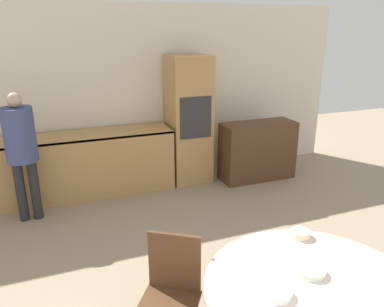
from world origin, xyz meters
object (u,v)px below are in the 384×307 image
(sideboard, at_px, (257,151))
(chair_far_left, at_px, (171,290))
(bowl_far, at_px, (300,234))
(bowl_centre, at_px, (311,271))
(oven_unit, at_px, (189,120))
(person_standing, at_px, (21,144))
(bowl_near, at_px, (278,293))

(sideboard, xyz_separation_m, chair_far_left, (-2.28, -2.68, 0.07))
(sideboard, height_order, bowl_far, sideboard)
(sideboard, relative_size, bowl_centre, 6.32)
(oven_unit, xyz_separation_m, bowl_far, (-0.29, -3.13, -0.14))
(chair_far_left, bearing_deg, person_standing, 145.91)
(oven_unit, distance_m, person_standing, 2.34)
(oven_unit, distance_m, bowl_near, 3.72)
(oven_unit, relative_size, sideboard, 1.65)
(sideboard, relative_size, bowl_far, 7.87)
(person_standing, bearing_deg, bowl_centre, -59.29)
(chair_far_left, distance_m, bowl_near, 0.80)
(bowl_far, bearing_deg, sideboard, 64.94)
(person_standing, height_order, bowl_far, person_standing)
(chair_far_left, bearing_deg, sideboard, 83.68)
(chair_far_left, xyz_separation_m, bowl_centre, (0.78, -0.49, 0.29))
(oven_unit, xyz_separation_m, sideboard, (1.00, -0.36, -0.50))
(bowl_near, distance_m, bowl_centre, 0.33)
(chair_far_left, height_order, person_standing, person_standing)
(bowl_near, bearing_deg, oven_unit, 77.30)
(oven_unit, distance_m, sideboard, 1.18)
(chair_far_left, xyz_separation_m, bowl_far, (0.99, -0.09, 0.29))
(bowl_far, bearing_deg, person_standing, 127.36)
(bowl_far, bearing_deg, bowl_centre, -118.00)
(oven_unit, relative_size, person_standing, 1.20)
(chair_far_left, relative_size, bowl_centre, 4.99)
(oven_unit, bearing_deg, chair_far_left, -112.84)
(person_standing, bearing_deg, bowl_near, -64.65)
(sideboard, height_order, person_standing, person_standing)
(bowl_near, height_order, bowl_centre, bowl_near)
(person_standing, xyz_separation_m, bowl_centre, (1.78, -3.00, -0.17))
(sideboard, distance_m, bowl_far, 3.08)
(oven_unit, bearing_deg, person_standing, -167.07)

